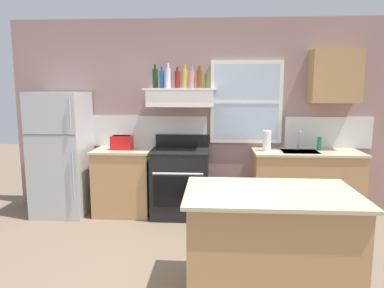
{
  "coord_description": "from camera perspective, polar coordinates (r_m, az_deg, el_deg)",
  "views": [
    {
      "loc": [
        0.22,
        -2.94,
        1.74
      ],
      "look_at": [
        -0.05,
        1.2,
        1.1
      ],
      "focal_mm": 33.79,
      "sensor_mm": 36.0,
      "label": 1
    }
  ],
  "objects": [
    {
      "name": "counter_left_of_stove",
      "position": [
        5.17,
        -10.69,
        -5.78
      ],
      "size": [
        0.79,
        0.63,
        0.91
      ],
      "color": "tan",
      "rests_on": "ground_plane"
    },
    {
      "name": "bottle_olive_oil_square",
      "position": [
        4.94,
        2.39,
        10.0
      ],
      "size": [
        0.06,
        0.06,
        0.24
      ],
      "color": "#4C601E",
      "rests_on": "range_hood_shelf"
    },
    {
      "name": "counter_right_with_sink",
      "position": [
        5.16,
        17.49,
        -6.06
      ],
      "size": [
        1.43,
        0.63,
        0.91
      ],
      "color": "tan",
      "rests_on": "ground_plane"
    },
    {
      "name": "ground_plane",
      "position": [
        3.42,
        -0.49,
        -21.77
      ],
      "size": [
        16.0,
        16.0,
        0.0
      ],
      "primitive_type": "plane",
      "color": "#7A6651"
    },
    {
      "name": "kitchen_island",
      "position": [
        3.18,
        12.1,
        -15.17
      ],
      "size": [
        1.4,
        0.9,
        0.91
      ],
      "color": "tan",
      "rests_on": "ground_plane"
    },
    {
      "name": "back_wall",
      "position": [
        5.18,
        1.63,
        4.47
      ],
      "size": [
        5.4,
        0.11,
        2.7
      ],
      "color": "gray",
      "rests_on": "ground_plane"
    },
    {
      "name": "bottle_blue_liqueur",
      "position": [
        4.95,
        -4.78,
        10.17
      ],
      "size": [
        0.07,
        0.07,
        0.28
      ],
      "color": "#1E478C",
      "rests_on": "range_hood_shelf"
    },
    {
      "name": "bottle_rose_pink",
      "position": [
        4.93,
        -0.0,
        10.23
      ],
      "size": [
        0.07,
        0.07,
        0.29
      ],
      "color": "#C67F84",
      "rests_on": "range_hood_shelf"
    },
    {
      "name": "refrigerator",
      "position": [
        5.3,
        -19.9,
        -1.47
      ],
      "size": [
        0.7,
        0.72,
        1.69
      ],
      "color": "#B7BABC",
      "rests_on": "ground_plane"
    },
    {
      "name": "stove_range",
      "position": [
        4.99,
        -1.81,
        -6.05
      ],
      "size": [
        0.76,
        0.69,
        1.09
      ],
      "color": "black",
      "rests_on": "ground_plane"
    },
    {
      "name": "bottle_amber_wine",
      "position": [
        4.91,
        1.22,
        10.27
      ],
      "size": [
        0.07,
        0.07,
        0.3
      ],
      "color": "brown",
      "rests_on": "range_hood_shelf"
    },
    {
      "name": "paper_towel_roll",
      "position": [
        4.94,
        11.73,
        0.49
      ],
      "size": [
        0.11,
        0.11,
        0.27
      ],
      "primitive_type": "cylinder",
      "color": "white",
      "rests_on": "counter_right_with_sink"
    },
    {
      "name": "sink_faucet",
      "position": [
        5.11,
        16.47,
        1.03
      ],
      "size": [
        0.03,
        0.17,
        0.28
      ],
      "color": "silver",
      "rests_on": "counter_right_with_sink"
    },
    {
      "name": "bottle_clear_tall",
      "position": [
        4.89,
        -3.78,
        10.41
      ],
      "size": [
        0.06,
        0.06,
        0.33
      ],
      "color": "silver",
      "rests_on": "range_hood_shelf"
    },
    {
      "name": "toaster",
      "position": [
        5.05,
        -11.0,
        0.27
      ],
      "size": [
        0.3,
        0.2,
        0.19
      ],
      "color": "red",
      "rests_on": "counter_left_of_stove"
    },
    {
      "name": "bottle_dark_green_wine",
      "position": [
        5.01,
        -5.82,
        10.31
      ],
      "size": [
        0.07,
        0.07,
        0.32
      ],
      "color": "#143819",
      "rests_on": "range_hood_shelf"
    },
    {
      "name": "upper_cabinet_right",
      "position": [
        5.23,
        21.64,
        9.91
      ],
      "size": [
        0.64,
        0.32,
        0.7
      ],
      "color": "tan"
    },
    {
      "name": "bottle_champagne_gold_foil",
      "position": [
        4.95,
        -1.13,
        10.37
      ],
      "size": [
        0.08,
        0.08,
        0.32
      ],
      "color": "#B29333",
      "rests_on": "range_hood_shelf"
    },
    {
      "name": "dish_soap_bottle",
      "position": [
        5.19,
        19.44,
        0.06
      ],
      "size": [
        0.06,
        0.06,
        0.18
      ],
      "primitive_type": "cylinder",
      "color": "#268C3F",
      "rests_on": "counter_right_with_sink"
    },
    {
      "name": "range_hood_shelf",
      "position": [
        4.92,
        -1.77,
        7.4
      ],
      "size": [
        0.96,
        0.52,
        0.24
      ],
      "color": "white"
    },
    {
      "name": "bottle_red_label_wine",
      "position": [
        4.95,
        -2.31,
        10.17
      ],
      "size": [
        0.07,
        0.07,
        0.28
      ],
      "color": "maroon",
      "rests_on": "range_hood_shelf"
    }
  ]
}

